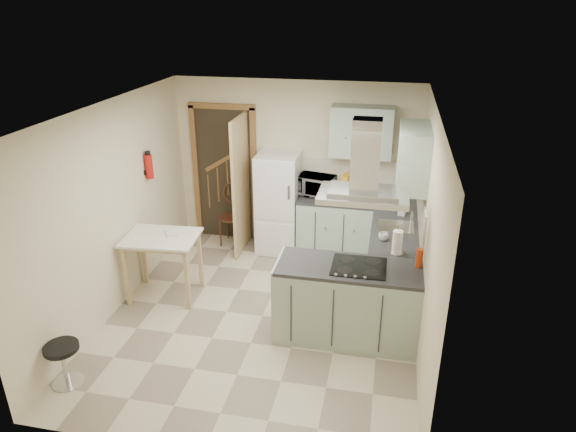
% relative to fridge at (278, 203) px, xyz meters
% --- Properties ---
extents(floor, '(4.20, 4.20, 0.00)m').
position_rel_fridge_xyz_m(floor, '(0.20, -1.80, -0.75)').
color(floor, beige).
rests_on(floor, ground).
extents(ceiling, '(4.20, 4.20, 0.00)m').
position_rel_fridge_xyz_m(ceiling, '(0.20, -1.80, 1.75)').
color(ceiling, silver).
rests_on(ceiling, back_wall).
extents(back_wall, '(3.60, 0.00, 3.60)m').
position_rel_fridge_xyz_m(back_wall, '(0.20, 0.30, 0.50)').
color(back_wall, beige).
rests_on(back_wall, floor).
extents(left_wall, '(0.00, 4.20, 4.20)m').
position_rel_fridge_xyz_m(left_wall, '(-1.60, -1.80, 0.50)').
color(left_wall, beige).
rests_on(left_wall, floor).
extents(right_wall, '(0.00, 4.20, 4.20)m').
position_rel_fridge_xyz_m(right_wall, '(2.00, -1.80, 0.50)').
color(right_wall, beige).
rests_on(right_wall, floor).
extents(doorway, '(1.10, 0.12, 2.10)m').
position_rel_fridge_xyz_m(doorway, '(-0.90, 0.27, 0.30)').
color(doorway, brown).
rests_on(doorway, floor).
extents(fridge, '(0.60, 0.60, 1.50)m').
position_rel_fridge_xyz_m(fridge, '(0.00, 0.00, 0.00)').
color(fridge, white).
rests_on(fridge, floor).
extents(counter_back, '(1.08, 0.60, 0.90)m').
position_rel_fridge_xyz_m(counter_back, '(0.86, 0.00, -0.30)').
color(counter_back, '#9EB2A0').
rests_on(counter_back, floor).
extents(counter_right, '(0.60, 1.95, 0.90)m').
position_rel_fridge_xyz_m(counter_right, '(1.70, -0.68, -0.30)').
color(counter_right, '#9EB2A0').
rests_on(counter_right, floor).
extents(splashback, '(1.68, 0.02, 0.50)m').
position_rel_fridge_xyz_m(splashback, '(1.16, 0.29, 0.40)').
color(splashback, beige).
rests_on(splashback, counter_back).
extents(wall_cabinet_back, '(0.85, 0.35, 0.70)m').
position_rel_fridge_xyz_m(wall_cabinet_back, '(1.15, 0.12, 1.10)').
color(wall_cabinet_back, '#9EB2A0').
rests_on(wall_cabinet_back, back_wall).
extents(wall_cabinet_right, '(0.35, 0.90, 0.70)m').
position_rel_fridge_xyz_m(wall_cabinet_right, '(1.82, -0.95, 1.10)').
color(wall_cabinet_right, '#9EB2A0').
rests_on(wall_cabinet_right, right_wall).
extents(peninsula, '(1.55, 0.65, 0.90)m').
position_rel_fridge_xyz_m(peninsula, '(1.22, -1.98, -0.30)').
color(peninsula, '#9EB2A0').
rests_on(peninsula, floor).
extents(hob, '(0.58, 0.50, 0.01)m').
position_rel_fridge_xyz_m(hob, '(1.32, -1.98, 0.16)').
color(hob, black).
rests_on(hob, peninsula).
extents(extractor_hood, '(0.90, 0.55, 0.10)m').
position_rel_fridge_xyz_m(extractor_hood, '(1.32, -1.98, 0.97)').
color(extractor_hood, silver).
rests_on(extractor_hood, ceiling).
extents(sink, '(0.45, 0.40, 0.01)m').
position_rel_fridge_xyz_m(sink, '(1.70, -0.85, 0.16)').
color(sink, silver).
rests_on(sink, counter_right).
extents(fire_extinguisher, '(0.10, 0.10, 0.32)m').
position_rel_fridge_xyz_m(fire_extinguisher, '(-1.54, -0.90, 0.75)').
color(fire_extinguisher, '#B2140F').
rests_on(fire_extinguisher, left_wall).
extents(drop_leaf_table, '(0.94, 0.73, 0.84)m').
position_rel_fridge_xyz_m(drop_leaf_table, '(-1.13, -1.58, -0.33)').
color(drop_leaf_table, tan).
rests_on(drop_leaf_table, floor).
extents(bentwood_chair, '(0.40, 0.40, 0.87)m').
position_rel_fridge_xyz_m(bentwood_chair, '(-0.73, 0.05, -0.31)').
color(bentwood_chair, '#4D1E19').
rests_on(bentwood_chair, floor).
extents(stool, '(0.44, 0.44, 0.45)m').
position_rel_fridge_xyz_m(stool, '(-1.43, -3.32, -0.52)').
color(stool, black).
rests_on(stool, floor).
extents(microwave, '(0.59, 0.46, 0.29)m').
position_rel_fridge_xyz_m(microwave, '(0.54, 0.07, 0.29)').
color(microwave, black).
rests_on(microwave, counter_back).
extents(kettle, '(0.15, 0.15, 0.19)m').
position_rel_fridge_xyz_m(kettle, '(1.15, 0.06, 0.25)').
color(kettle, silver).
rests_on(kettle, counter_back).
extents(cereal_box, '(0.14, 0.24, 0.34)m').
position_rel_fridge_xyz_m(cereal_box, '(0.98, 0.09, 0.32)').
color(cereal_box, gold).
rests_on(cereal_box, counter_back).
extents(soap_bottle, '(0.11, 0.11, 0.20)m').
position_rel_fridge_xyz_m(soap_bottle, '(1.77, -0.45, 0.25)').
color(soap_bottle, '#AAA8B4').
rests_on(soap_bottle, counter_right).
extents(paper_towel, '(0.12, 0.12, 0.28)m').
position_rel_fridge_xyz_m(paper_towel, '(1.71, -1.57, 0.29)').
color(paper_towel, white).
rests_on(paper_towel, counter_right).
extents(cup, '(0.15, 0.15, 0.09)m').
position_rel_fridge_xyz_m(cup, '(1.56, -1.26, 0.19)').
color(cup, silver).
rests_on(cup, counter_right).
extents(red_bottle, '(0.09, 0.09, 0.21)m').
position_rel_fridge_xyz_m(red_bottle, '(1.95, -1.84, 0.26)').
color(red_bottle, '#BA390F').
rests_on(red_bottle, peninsula).
extents(book, '(0.23, 0.25, 0.09)m').
position_rel_fridge_xyz_m(book, '(-1.10, -1.52, 0.13)').
color(book, '#A03542').
rests_on(book, drop_leaf_table).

